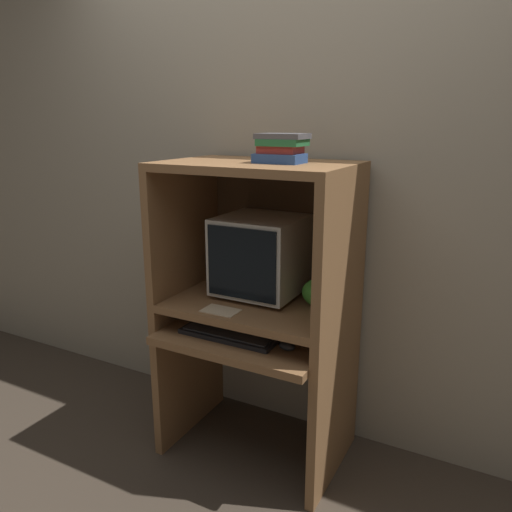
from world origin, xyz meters
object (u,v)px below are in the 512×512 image
(book_stack, at_px, (281,148))
(mouse, at_px, (287,346))
(crt_monitor, at_px, (260,255))
(keyboard, at_px, (229,335))
(snack_bag, at_px, (319,293))

(book_stack, bearing_deg, mouse, -54.04)
(crt_monitor, relative_size, keyboard, 0.83)
(crt_monitor, xyz_separation_m, mouse, (0.25, -0.24, -0.31))
(mouse, bearing_deg, book_stack, 125.96)
(crt_monitor, relative_size, book_stack, 1.80)
(crt_monitor, xyz_separation_m, snack_bag, (0.30, -0.02, -0.13))
(mouse, bearing_deg, keyboard, -178.40)
(book_stack, bearing_deg, keyboard, -135.44)
(crt_monitor, bearing_deg, mouse, -43.46)
(mouse, xyz_separation_m, book_stack, (-0.11, 0.16, 0.81))
(keyboard, xyz_separation_m, book_stack, (0.17, 0.17, 0.81))
(snack_bag, bearing_deg, book_stack, -158.64)
(keyboard, relative_size, mouse, 6.09)
(keyboard, relative_size, snack_bag, 2.90)
(mouse, distance_m, book_stack, 0.83)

